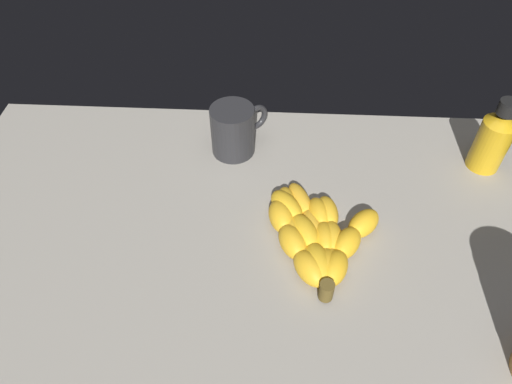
% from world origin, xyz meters
% --- Properties ---
extents(ground_plane, '(0.96, 0.59, 0.05)m').
position_xyz_m(ground_plane, '(0.00, 0.00, -0.02)').
color(ground_plane, gray).
extents(banana_bunch, '(0.18, 0.21, 0.04)m').
position_xyz_m(banana_bunch, '(-0.11, 0.02, 0.02)').
color(banana_bunch, gold).
rests_on(banana_bunch, ground_plane).
extents(honey_bottle, '(0.05, 0.05, 0.13)m').
position_xyz_m(honey_bottle, '(-0.41, -0.17, 0.06)').
color(honey_bottle, gold).
rests_on(honey_bottle, ground_plane).
extents(coffee_mug, '(0.10, 0.09, 0.09)m').
position_xyz_m(coffee_mug, '(0.02, -0.18, 0.04)').
color(coffee_mug, '#262628').
rests_on(coffee_mug, ground_plane).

